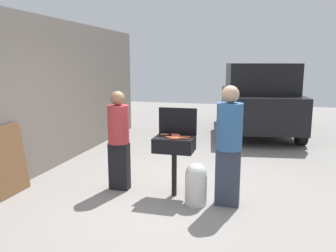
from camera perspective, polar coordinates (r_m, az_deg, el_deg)
name	(u,v)px	position (r m, az deg, el deg)	size (l,w,h in m)	color
ground_plane	(172,194)	(5.47, 0.64, -11.35)	(24.00, 24.00, 0.00)	gray
house_wall_side	(52,93)	(7.14, -18.88, 5.20)	(0.24, 8.00, 2.89)	slate
bbq_grill	(174,146)	(5.20, 1.06, -3.43)	(0.60, 0.44, 0.93)	black
grill_lid_open	(178,121)	(5.33, 1.63, 0.82)	(0.60, 0.05, 0.42)	black
hot_dog_0	(176,138)	(5.03, 1.33, -2.07)	(0.03, 0.03, 0.13)	#C6593D
hot_dog_1	(175,137)	(5.14, 1.22, -1.78)	(0.03, 0.03, 0.13)	#B74C33
hot_dog_2	(175,134)	(5.30, 1.20, -1.41)	(0.03, 0.03, 0.13)	#AD4228
hot_dog_3	(177,136)	(5.21, 1.44, -1.62)	(0.03, 0.03, 0.13)	#C6593D
hot_dog_4	(173,139)	(5.00, 0.91, -2.15)	(0.03, 0.03, 0.13)	#B74C33
hot_dog_5	(178,138)	(5.08, 1.67, -1.96)	(0.03, 0.03, 0.13)	#C6593D
hot_dog_6	(184,138)	(5.02, 2.68, -2.10)	(0.03, 0.03, 0.13)	#AD4228
hot_dog_7	(186,137)	(5.12, 3.05, -1.85)	(0.03, 0.03, 0.13)	#AD4228
hot_dog_8	(170,137)	(5.09, 0.33, -1.91)	(0.03, 0.03, 0.13)	#C6593D
hot_dog_9	(165,134)	(5.29, -0.55, -1.43)	(0.03, 0.03, 0.13)	#C6593D
propane_tank	(196,183)	(5.03, 4.71, -9.48)	(0.32, 0.32, 0.62)	silver
person_left	(119,137)	(5.50, -8.26, -1.82)	(0.34, 0.34, 1.61)	black
person_right	(229,142)	(4.88, 10.16, -2.63)	(0.36, 0.36, 1.74)	#333847
parked_minivan	(258,98)	(10.31, 14.75, 4.58)	(2.51, 4.62, 2.02)	black
leaning_board	(5,162)	(5.79, -25.66, -5.48)	(0.03, 0.90, 1.09)	brown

